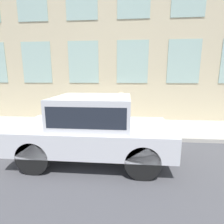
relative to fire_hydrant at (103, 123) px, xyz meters
name	(u,v)px	position (x,y,z in m)	size (l,w,h in m)	color
ground_plane	(100,140)	(-0.51, 0.04, -0.53)	(80.00, 80.00, 0.00)	#47474C
sidewalk	(105,127)	(0.91, 0.04, -0.46)	(2.84, 60.00, 0.15)	#B2ADA3
building_facade	(108,30)	(2.48, 0.04, 4.10)	(0.33, 40.00, 9.28)	#C6B793
fire_hydrant	(103,123)	(0.00, 0.00, 0.00)	(0.36, 0.47, 0.75)	gold
person	(121,107)	(0.43, -0.74, 0.58)	(0.39, 0.26, 1.60)	navy
parked_car_silver_near	(93,125)	(-2.05, -0.04, 0.49)	(2.10, 4.30, 1.85)	black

